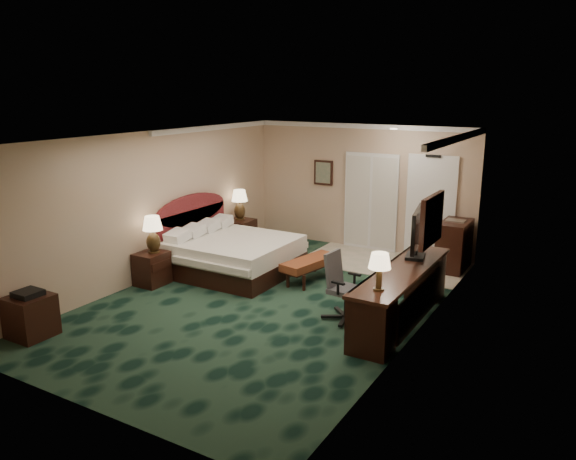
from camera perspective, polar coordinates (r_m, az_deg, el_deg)
The scene contains 25 objects.
floor at distance 9.41m, azimuth -1.89°, elevation -7.18°, with size 5.00×7.50×0.00m, color black.
ceiling at distance 8.79m, azimuth -2.04°, elevation 9.44°, with size 5.00×7.50×0.00m, color silver.
wall_back at distance 12.27m, azimuth 7.45°, elevation 4.36°, with size 5.00×0.00×2.70m, color #B8A191.
wall_front at distance 6.30m, azimuth -20.59°, elevation -6.07°, with size 5.00×0.00×2.70m, color #B8A191.
wall_left at distance 10.52m, azimuth -13.56°, elevation 2.42°, with size 0.00×7.50×2.70m, color #B8A191.
wall_right at distance 7.99m, azimuth 13.38°, elevation -1.28°, with size 0.00×7.50×2.70m, color #B8A191.
crown_molding at distance 8.79m, azimuth -2.04°, elevation 9.11°, with size 5.00×7.50×0.10m, color silver, non-canonical shape.
tile_patch at distance 11.50m, azimuth 9.69°, elevation -3.31°, with size 3.20×1.70×0.01m, color beige.
headboard at distance 11.35m, azimuth -9.68°, elevation 0.10°, with size 0.12×2.00×1.40m, color #520F0E, non-canonical shape.
entry_door at distance 11.80m, azimuth 14.28°, elevation 2.14°, with size 1.02×0.06×2.18m, color silver.
closet_doors at distance 12.20m, azimuth 8.41°, elevation 2.83°, with size 1.20×0.06×2.10m, color silver.
wall_art at distance 12.57m, azimuth 3.62°, elevation 5.84°, with size 0.45×0.06×0.55m, color #4D6756.
wall_mirror at distance 8.52m, azimuth 14.40°, elevation 0.99°, with size 0.05×0.95×0.75m, color white.
bed at distance 10.71m, azimuth -5.46°, elevation -2.64°, with size 2.11×1.96×0.67m, color white.
nightstand_near at distance 10.35m, azimuth -13.66°, elevation -3.83°, with size 0.47×0.54×0.59m, color black.
nightstand_far at distance 12.35m, azimuth -4.84°, elevation -0.41°, with size 0.51×0.58×0.64m, color black.
lamp_near at distance 10.20m, azimuth -13.56°, elevation -0.43°, with size 0.35×0.35×0.66m, color black, non-canonical shape.
lamp_far at distance 12.26m, azimuth -4.94°, elevation 2.58°, with size 0.35×0.35×0.66m, color black, non-canonical shape.
bed_bench at distance 10.29m, azimuth 2.22°, elevation -4.04°, with size 0.42×1.23×0.42m, color brown.
side_table at distance 8.82m, azimuth -24.68°, elevation -7.95°, with size 0.56×0.56×0.60m, color black.
desk at distance 8.62m, azimuth 11.44°, elevation -6.56°, with size 0.62×2.89×0.83m, color black.
tv at distance 8.98m, azimuth 12.94°, elevation -0.35°, with size 0.09×1.02×0.79m, color black.
desk_lamp at distance 7.48m, azimuth 9.26°, elevation -4.18°, with size 0.30×0.30×0.52m, color black, non-canonical shape.
desk_chair at distance 8.54m, azimuth 5.94°, elevation -5.81°, with size 0.60×0.57×1.04m, color #494851, non-canonical shape.
minibar at distance 11.28m, azimuth 16.50°, elevation -1.53°, with size 0.51×0.91×0.96m, color black.
Camera 1 is at (4.69, -7.40, 3.44)m, focal length 35.00 mm.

